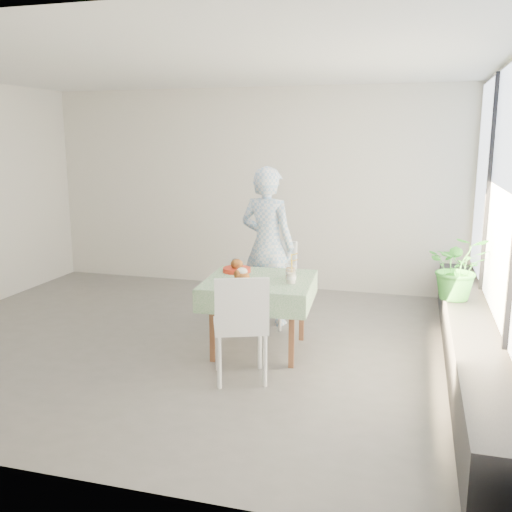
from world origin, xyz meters
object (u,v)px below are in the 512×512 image
(cafe_table, at_px, (259,306))
(diner, at_px, (267,246))
(potted_plant, at_px, (459,267))
(chair_near, at_px, (240,347))
(chair_far, at_px, (272,299))
(juice_cup_orange, at_px, (290,272))
(main_dish, at_px, (244,279))

(cafe_table, distance_m, diner, 1.01)
(diner, height_order, potted_plant, diner)
(chair_near, bearing_deg, chair_far, 94.17)
(chair_far, bearing_deg, chair_near, -85.83)
(chair_near, distance_m, juice_cup_orange, 1.00)
(cafe_table, distance_m, main_dish, 0.43)
(chair_far, distance_m, chair_near, 1.59)
(chair_far, relative_size, juice_cup_orange, 3.18)
(diner, xyz_separation_m, juice_cup_orange, (0.45, -0.80, -0.09))
(main_dish, distance_m, potted_plant, 2.18)
(main_dish, height_order, juice_cup_orange, juice_cup_orange)
(cafe_table, xyz_separation_m, chair_near, (0.03, -0.73, -0.16))
(cafe_table, relative_size, main_dish, 3.47)
(potted_plant, bearing_deg, chair_far, 174.22)
(potted_plant, bearing_deg, main_dish, -155.42)
(chair_far, distance_m, main_dish, 1.22)
(main_dish, bearing_deg, juice_cup_orange, 42.48)
(diner, distance_m, juice_cup_orange, 0.92)
(cafe_table, bearing_deg, chair_near, -87.90)
(main_dish, bearing_deg, diner, 93.36)
(main_dish, relative_size, potted_plant, 0.48)
(chair_far, relative_size, potted_plant, 1.43)
(diner, bearing_deg, chair_near, 110.55)
(chair_far, xyz_separation_m, juice_cup_orange, (0.38, -0.76, 0.52))
(juice_cup_orange, height_order, potted_plant, potted_plant)
(potted_plant, bearing_deg, juice_cup_orange, -160.74)
(main_dish, distance_m, juice_cup_orange, 0.51)
(cafe_table, relative_size, potted_plant, 1.67)
(chair_near, distance_m, main_dish, 0.70)
(potted_plant, bearing_deg, chair_near, -143.52)
(cafe_table, xyz_separation_m, diner, (-0.15, 0.89, 0.44))
(cafe_table, height_order, chair_near, chair_near)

